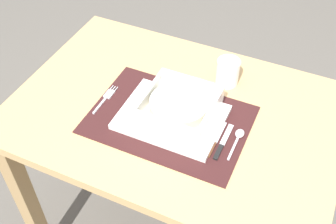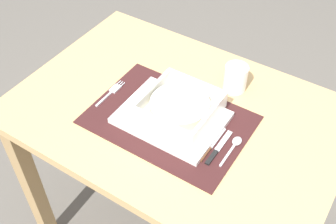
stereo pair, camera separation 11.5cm
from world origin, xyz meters
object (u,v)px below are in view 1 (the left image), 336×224
(dining_table, at_px, (175,135))
(drinking_glass, at_px, (228,73))
(porridge_bowl, at_px, (179,106))
(butter_knife, at_px, (222,144))
(fork, at_px, (107,97))
(bread_knife, at_px, (215,141))
(spoon, at_px, (238,137))

(dining_table, distance_m, drinking_glass, 0.25)
(dining_table, xyz_separation_m, porridge_bowl, (0.02, -0.02, 0.15))
(dining_table, distance_m, butter_knife, 0.21)
(dining_table, relative_size, porridge_bowl, 4.86)
(butter_knife, bearing_deg, porridge_bowl, 165.18)
(porridge_bowl, xyz_separation_m, fork, (-0.22, -0.02, -0.04))
(bread_knife, bearing_deg, fork, 175.35)
(fork, xyz_separation_m, spoon, (0.40, 0.01, 0.00))
(spoon, bearing_deg, fork, -174.08)
(fork, bearing_deg, bread_knife, -7.76)
(fork, relative_size, bread_knife, 0.96)
(porridge_bowl, distance_m, spoon, 0.18)
(bread_knife, distance_m, drinking_glass, 0.25)
(porridge_bowl, bearing_deg, fork, -174.96)
(fork, bearing_deg, butter_knife, -7.54)
(fork, bearing_deg, dining_table, 8.31)
(dining_table, bearing_deg, drinking_glass, 61.68)
(porridge_bowl, bearing_deg, drinking_glass, 69.47)
(fork, relative_size, butter_knife, 0.97)
(fork, distance_m, spoon, 0.40)
(fork, xyz_separation_m, butter_knife, (0.37, -0.03, 0.00))
(butter_knife, xyz_separation_m, bread_knife, (-0.02, 0.00, 0.00))
(butter_knife, distance_m, bread_knife, 0.02)
(porridge_bowl, relative_size, fork, 1.51)
(porridge_bowl, height_order, spoon, porridge_bowl)
(butter_knife, bearing_deg, bread_knife, -177.26)
(bread_knife, bearing_deg, porridge_bowl, 159.14)
(spoon, height_order, butter_knife, spoon)
(porridge_bowl, height_order, drinking_glass, drinking_glass)
(dining_table, height_order, porridge_bowl, porridge_bowl)
(fork, relative_size, spoon, 1.14)
(dining_table, relative_size, spoon, 8.38)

